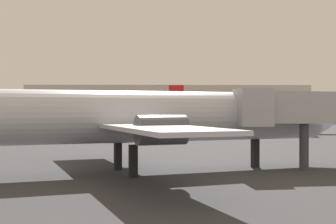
# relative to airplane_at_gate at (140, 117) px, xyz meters

# --- Properties ---
(airplane_at_gate) EXTENTS (36.38, 27.90, 13.05)m
(airplane_at_gate) POSITION_rel_airplane_at_gate_xyz_m (0.00, 0.00, 0.00)
(airplane_at_gate) COLOR silver
(airplane_at_gate) RESTS_ON ground_plane
(airplane_distant) EXTENTS (31.97, 22.81, 8.67)m
(airplane_distant) POSITION_rel_airplane_at_gate_xyz_m (-6.70, 43.73, -0.86)
(airplane_distant) COLOR silver
(airplane_distant) RESTS_ON ground_plane
(airplane_far_left) EXTENTS (27.16, 19.93, 8.52)m
(airplane_far_left) POSITION_rel_airplane_at_gate_xyz_m (28.91, 53.09, -1.10)
(airplane_far_left) COLOR silver
(airplane_far_left) RESTS_ON ground_plane
(terminal_building) EXTENTS (82.16, 25.53, 11.44)m
(terminal_building) POSITION_rel_airplane_at_gate_xyz_m (4.81, 113.08, 1.62)
(terminal_building) COLOR beige
(terminal_building) RESTS_ON ground_plane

